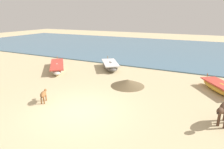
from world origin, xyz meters
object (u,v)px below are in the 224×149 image
at_px(fishing_boat_2, 110,65).
at_px(calf_near_brown, 43,94).
at_px(fishing_boat_3, 221,88).
at_px(fishing_boat_0, 57,66).

relative_size(fishing_boat_2, calf_near_brown, 3.91).
bearing_deg(fishing_boat_3, fishing_boat_0, 58.19).
distance_m(fishing_boat_0, fishing_boat_2, 4.22).
bearing_deg(fishing_boat_0, fishing_boat_2, -100.67).
bearing_deg(fishing_boat_3, fishing_boat_2, 43.96).
distance_m(fishing_boat_0, fishing_boat_3, 11.54).
xyz_separation_m(fishing_boat_2, fishing_boat_3, (7.86, -1.74, -0.02)).
bearing_deg(fishing_boat_2, fishing_boat_0, 84.56).
height_order(fishing_boat_3, calf_near_brown, fishing_boat_3).
relative_size(fishing_boat_3, calf_near_brown, 3.75).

